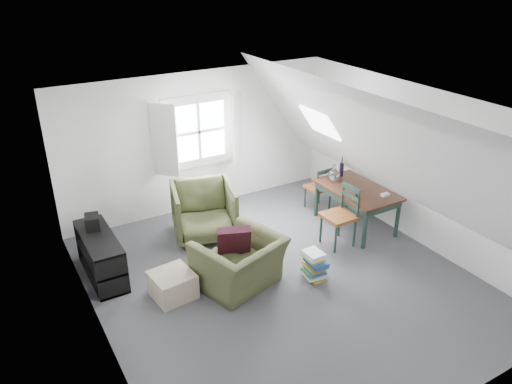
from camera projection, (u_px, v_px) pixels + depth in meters
floor at (281, 279)px, 7.19m from camera, size 5.50×5.50×0.00m
ceiling at (286, 111)px, 6.12m from camera, size 5.50×5.50×0.00m
wall_back at (198, 142)px, 8.80m from camera, size 5.00×0.00×5.00m
wall_front at (449, 319)px, 4.51m from camera, size 5.00×0.00×5.00m
wall_left at (94, 253)px, 5.51m from camera, size 0.00×5.50×5.50m
wall_right at (417, 166)px, 7.79m from camera, size 0.00×5.50×5.50m
slope_left at (171, 191)px, 5.72m from camera, size 3.19×5.50×4.48m
slope_right at (375, 145)px, 7.14m from camera, size 3.19×5.50×4.48m
dormer_window at (199, 132)px, 8.66m from camera, size 1.71×0.35×1.30m
skylight at (320, 123)px, 8.16m from camera, size 0.35×0.75×0.47m
armchair_near at (240, 284)px, 7.09m from camera, size 1.34×1.25×0.72m
armchair_far at (205, 235)px, 8.32m from camera, size 1.20×1.22×0.91m
throw_pillow at (234, 241)px, 6.94m from camera, size 0.53×0.42×0.48m
ottoman at (173, 285)px, 6.78m from camera, size 0.58×0.58×0.36m
dining_table at (357, 194)px, 8.36m from camera, size 0.85×1.42×0.71m
demijohn at (334, 174)px, 8.55m from camera, size 0.21×0.21×0.29m
vase_twigs at (342, 169)px, 8.74m from camera, size 0.08×0.08×0.59m
cup at (358, 199)px, 7.97m from camera, size 0.12×0.12×0.09m
paper_box at (385, 195)px, 8.05m from camera, size 0.13×0.09×0.04m
dining_chair_far at (319, 187)px, 9.00m from camera, size 0.40×0.40×0.84m
dining_chair_near at (341, 215)px, 7.88m from camera, size 0.47×0.47×1.00m
media_shelf at (102, 259)px, 7.14m from camera, size 0.43×1.28×0.65m
electronics_box at (92, 223)px, 7.18m from camera, size 0.25×0.31×0.22m
magazine_stack at (314, 265)px, 7.14m from camera, size 0.32×0.38×0.42m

